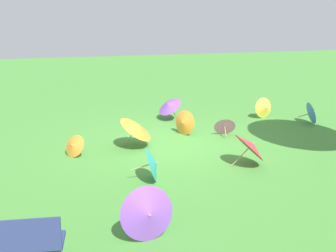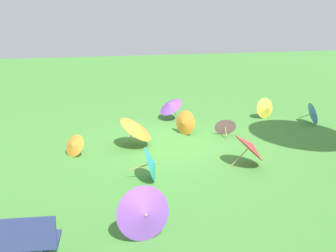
# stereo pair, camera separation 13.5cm
# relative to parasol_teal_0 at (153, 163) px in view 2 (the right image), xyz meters

# --- Properties ---
(ground) EXTENTS (40.00, 40.00, 0.00)m
(ground) POSITION_rel_parasol_teal_0_xyz_m (-0.98, -2.08, -0.38)
(ground) COLOR #478C38
(parasol_teal_0) EXTENTS (0.72, 0.80, 0.75)m
(parasol_teal_0) POSITION_rel_parasol_teal_0_xyz_m (0.00, 0.00, 0.00)
(parasol_teal_0) COLOR tan
(parasol_teal_0) RESTS_ON ground
(parasol_orange_0) EXTENTS (1.13, 1.17, 0.86)m
(parasol_orange_0) POSITION_rel_parasol_teal_0_xyz_m (0.00, -2.15, 0.15)
(parasol_orange_0) COLOR tan
(parasol_orange_0) RESTS_ON ground
(parasol_purple_0) EXTENTS (0.98, 1.01, 0.77)m
(parasol_purple_0) POSITION_rel_parasol_teal_0_xyz_m (-1.40, -4.51, 0.11)
(parasol_purple_0) COLOR tan
(parasol_purple_0) RESTS_ON ground
(parasol_purple_1) EXTENTS (0.92, 0.80, 0.88)m
(parasol_purple_1) POSITION_rel_parasol_teal_0_xyz_m (0.53, 2.22, 0.07)
(parasol_purple_1) COLOR tan
(parasol_purple_1) RESTS_ON ground
(parasol_red_0) EXTENTS (0.84, 0.87, 0.84)m
(parasol_red_0) POSITION_rel_parasol_teal_0_xyz_m (-2.33, -0.31, 0.10)
(parasol_red_0) COLOR tan
(parasol_red_0) RESTS_ON ground
(parasol_yellow_0) EXTENTS (0.72, 0.70, 0.68)m
(parasol_yellow_0) POSITION_rel_parasol_teal_0_xyz_m (-4.49, -3.98, -0.03)
(parasol_yellow_0) COLOR tan
(parasol_yellow_0) RESTS_ON ground
(parasol_orange_1) EXTENTS (0.68, 0.69, 0.55)m
(parasol_orange_1) POSITION_rel_parasol_teal_0_xyz_m (1.64, -1.84, -0.10)
(parasol_orange_1) COLOR tan
(parasol_orange_1) RESTS_ON ground
(parasol_orange_2) EXTENTS (0.67, 0.73, 0.71)m
(parasol_orange_2) POSITION_rel_parasol_teal_0_xyz_m (-1.44, -2.88, -0.02)
(parasol_orange_2) COLOR tan
(parasol_orange_2) RESTS_ON ground
(parasol_pink_0) EXTENTS (0.68, 0.61, 0.58)m
(parasol_pink_0) POSITION_rel_parasol_teal_0_xyz_m (-2.55, -2.56, -0.08)
(parasol_pink_0) COLOR tan
(parasol_pink_0) RESTS_ON ground
(parasol_blue_1) EXTENTS (0.69, 0.74, 0.70)m
(parasol_blue_1) POSITION_rel_parasol_teal_0_xyz_m (-5.66, -3.06, -0.03)
(parasol_blue_1) COLOR tan
(parasol_blue_1) RESTS_ON ground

